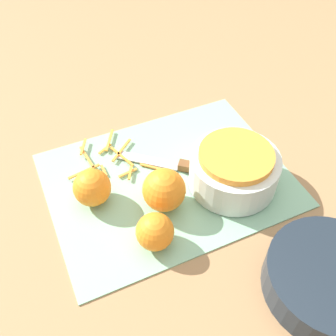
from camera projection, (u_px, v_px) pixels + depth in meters
The scene contains 9 objects.
ground_plane at pixel (168, 180), 0.80m from camera, with size 4.00×4.00×0.00m, color #9E754C.
cutting_board at pixel (168, 179), 0.79m from camera, with size 0.47×0.36×0.01m.
bowl_speckled at pixel (234, 168), 0.75m from camera, with size 0.17×0.17×0.08m.
bowl_dark at pixel (329, 280), 0.62m from camera, with size 0.20×0.20×0.06m.
knife at pixel (188, 167), 0.80m from camera, with size 0.19×0.16×0.02m.
orange_left at pixel (92, 188), 0.73m from camera, with size 0.07×0.07×0.07m.
orange_right at pixel (164, 190), 0.72m from camera, with size 0.08×0.08×0.08m.
orange_back at pixel (155, 232), 0.67m from camera, with size 0.07×0.07×0.07m.
peel_pile at pixel (110, 158), 0.82m from camera, with size 0.19×0.16×0.01m.
Camera 1 is at (0.21, 0.47, 0.60)m, focal length 42.00 mm.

